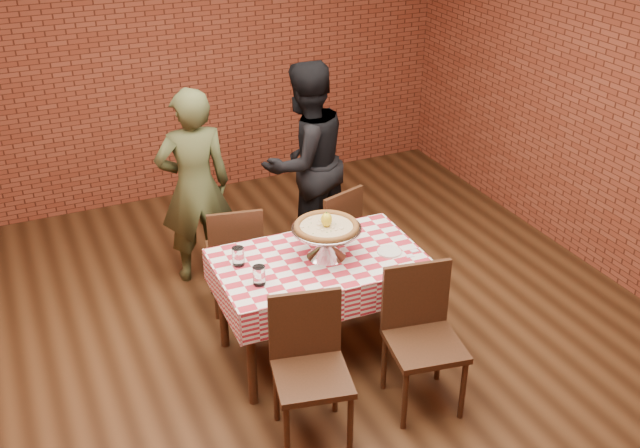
{
  "coord_description": "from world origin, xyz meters",
  "views": [
    {
      "loc": [
        -1.52,
        -3.67,
        3.24
      ],
      "look_at": [
        0.26,
        0.22,
        0.94
      ],
      "focal_mm": 41.59,
      "sensor_mm": 36.0,
      "label": 1
    }
  ],
  "objects_px": {
    "condiment_caddy": "(310,225)",
    "diner_olive": "(195,187)",
    "water_glass_right": "(238,256)",
    "chair_near_left": "(312,377)",
    "table": "(319,307)",
    "pizza": "(326,227)",
    "chair_far_left": "(234,254)",
    "diner_black": "(305,162)",
    "chair_near_right": "(425,344)",
    "chair_far_right": "(327,235)",
    "pizza_stand": "(326,242)",
    "water_glass_left": "(259,276)"
  },
  "relations": [
    {
      "from": "condiment_caddy",
      "to": "diner_olive",
      "type": "relative_size",
      "value": 0.09
    },
    {
      "from": "pizza_stand",
      "to": "chair_near_right",
      "type": "xyz_separation_m",
      "value": [
        0.32,
        -0.75,
        -0.4
      ]
    },
    {
      "from": "water_glass_right",
      "to": "chair_far_right",
      "type": "relative_size",
      "value": 0.14
    },
    {
      "from": "diner_olive",
      "to": "table",
      "type": "bearing_deg",
      "value": 112.23
    },
    {
      "from": "chair_near_right",
      "to": "condiment_caddy",
      "type": "bearing_deg",
      "value": 115.68
    },
    {
      "from": "pizza",
      "to": "chair_near_left",
      "type": "height_order",
      "value": "pizza"
    },
    {
      "from": "pizza_stand",
      "to": "condiment_caddy",
      "type": "height_order",
      "value": "pizza_stand"
    },
    {
      "from": "water_glass_left",
      "to": "diner_black",
      "type": "relative_size",
      "value": 0.07
    },
    {
      "from": "chair_near_right",
      "to": "chair_far_right",
      "type": "relative_size",
      "value": 1.06
    },
    {
      "from": "table",
      "to": "chair_far_right",
      "type": "xyz_separation_m",
      "value": [
        0.43,
        0.78,
        0.06
      ]
    },
    {
      "from": "chair_far_left",
      "to": "diner_black",
      "type": "xyz_separation_m",
      "value": [
        0.81,
        0.52,
        0.4
      ]
    },
    {
      "from": "chair_far_right",
      "to": "chair_near_left",
      "type": "bearing_deg",
      "value": 43.79
    },
    {
      "from": "pizza_stand",
      "to": "diner_black",
      "type": "xyz_separation_m",
      "value": [
        0.42,
        1.31,
        -0.03
      ]
    },
    {
      "from": "water_glass_left",
      "to": "diner_olive",
      "type": "relative_size",
      "value": 0.08
    },
    {
      "from": "water_glass_left",
      "to": "chair_far_left",
      "type": "bearing_deg",
      "value": 81.71
    },
    {
      "from": "chair_far_right",
      "to": "diner_olive",
      "type": "distance_m",
      "value": 1.09
    },
    {
      "from": "pizza_stand",
      "to": "chair_near_left",
      "type": "relative_size",
      "value": 0.51
    },
    {
      "from": "table",
      "to": "diner_black",
      "type": "bearing_deg",
      "value": 70.09
    },
    {
      "from": "water_glass_left",
      "to": "condiment_caddy",
      "type": "bearing_deg",
      "value": 39.97
    },
    {
      "from": "table",
      "to": "chair_far_left",
      "type": "distance_m",
      "value": 0.87
    },
    {
      "from": "chair_near_right",
      "to": "chair_far_left",
      "type": "distance_m",
      "value": 1.7
    },
    {
      "from": "pizza_stand",
      "to": "diner_olive",
      "type": "xyz_separation_m",
      "value": [
        -0.51,
        1.31,
        -0.07
      ]
    },
    {
      "from": "pizza_stand",
      "to": "condiment_caddy",
      "type": "xyz_separation_m",
      "value": [
        0.02,
        0.31,
        -0.03
      ]
    },
    {
      "from": "table",
      "to": "diner_olive",
      "type": "xyz_separation_m",
      "value": [
        -0.45,
        1.32,
        0.42
      ]
    },
    {
      "from": "pizza",
      "to": "diner_olive",
      "type": "height_order",
      "value": "diner_olive"
    },
    {
      "from": "condiment_caddy",
      "to": "chair_far_left",
      "type": "distance_m",
      "value": 0.74
    },
    {
      "from": "chair_near_left",
      "to": "diner_black",
      "type": "height_order",
      "value": "diner_black"
    },
    {
      "from": "table",
      "to": "water_glass_right",
      "type": "relative_size",
      "value": 10.74
    },
    {
      "from": "water_glass_left",
      "to": "condiment_caddy",
      "type": "relative_size",
      "value": 0.85
    },
    {
      "from": "condiment_caddy",
      "to": "chair_far_right",
      "type": "distance_m",
      "value": 0.71
    },
    {
      "from": "table",
      "to": "chair_near_left",
      "type": "height_order",
      "value": "chair_near_left"
    },
    {
      "from": "water_glass_right",
      "to": "chair_far_right",
      "type": "xyz_separation_m",
      "value": [
        0.93,
        0.65,
        -0.39
      ]
    },
    {
      "from": "chair_far_right",
      "to": "diner_black",
      "type": "bearing_deg",
      "value": -113.65
    },
    {
      "from": "diner_olive",
      "to": "condiment_caddy",
      "type": "bearing_deg",
      "value": 121.05
    },
    {
      "from": "pizza",
      "to": "diner_black",
      "type": "distance_m",
      "value": 1.39
    },
    {
      "from": "condiment_caddy",
      "to": "diner_black",
      "type": "xyz_separation_m",
      "value": [
        0.41,
        1.01,
        0.0
      ]
    },
    {
      "from": "condiment_caddy",
      "to": "chair_near_left",
      "type": "relative_size",
      "value": 0.16
    },
    {
      "from": "chair_far_right",
      "to": "chair_far_left",
      "type": "bearing_deg",
      "value": -19.7
    },
    {
      "from": "pizza_stand",
      "to": "pizza",
      "type": "height_order",
      "value": "pizza"
    },
    {
      "from": "water_glass_right",
      "to": "chair_near_left",
      "type": "distance_m",
      "value": 0.95
    },
    {
      "from": "chair_near_right",
      "to": "chair_far_left",
      "type": "relative_size",
      "value": 1.05
    },
    {
      "from": "table",
      "to": "water_glass_left",
      "type": "bearing_deg",
      "value": -164.06
    },
    {
      "from": "chair_far_right",
      "to": "diner_black",
      "type": "height_order",
      "value": "diner_black"
    },
    {
      "from": "water_glass_right",
      "to": "diner_olive",
      "type": "distance_m",
      "value": 1.18
    },
    {
      "from": "table",
      "to": "pizza",
      "type": "distance_m",
      "value": 0.6
    },
    {
      "from": "water_glass_right",
      "to": "diner_olive",
      "type": "height_order",
      "value": "diner_olive"
    },
    {
      "from": "diner_black",
      "to": "diner_olive",
      "type": "bearing_deg",
      "value": -15.82
    },
    {
      "from": "pizza_stand",
      "to": "water_glass_right",
      "type": "xyz_separation_m",
      "value": [
        -0.56,
        0.13,
        -0.04
      ]
    },
    {
      "from": "chair_near_right",
      "to": "diner_black",
      "type": "relative_size",
      "value": 0.55
    },
    {
      "from": "diner_black",
      "to": "pizza",
      "type": "bearing_deg",
      "value": 55.99
    }
  ]
}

